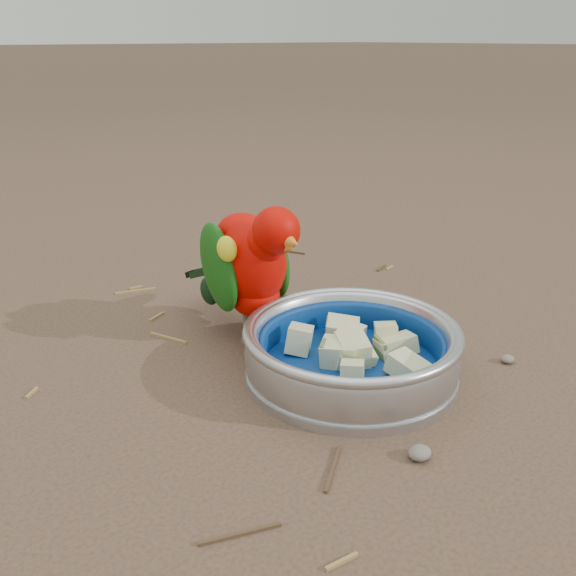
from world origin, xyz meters
TOP-DOWN VIEW (x-y plane):
  - ground at (0.00, 0.00)m, footprint 60.00×60.00m
  - food_bowl at (0.11, -0.00)m, footprint 0.23×0.23m
  - bowl_wall at (0.11, -0.00)m, footprint 0.23×0.23m
  - fruit_wedges at (0.11, -0.00)m, footprint 0.14×0.14m
  - lory_parrot at (0.08, 0.15)m, footprint 0.11×0.22m
  - ground_debris at (-0.01, 0.01)m, footprint 0.90×0.80m

SIDE VIEW (x-z plane):
  - ground at x=0.00m, z-range 0.00..0.00m
  - ground_debris at x=-0.01m, z-range 0.00..0.01m
  - food_bowl at x=0.11m, z-range 0.00..0.02m
  - fruit_wedges at x=0.11m, z-range 0.02..0.05m
  - bowl_wall at x=0.11m, z-range 0.02..0.06m
  - lory_parrot at x=0.08m, z-range 0.00..0.17m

